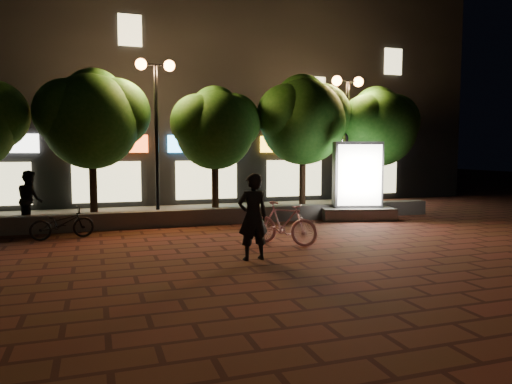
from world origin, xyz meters
name	(u,v)px	position (x,y,z in m)	size (l,w,h in m)	color
ground	(249,249)	(0.00, 0.00, 0.00)	(80.00, 80.00, 0.00)	#59241C
retaining_wall	(211,216)	(0.00, 4.00, 0.25)	(16.00, 0.45, 0.50)	#65635E
sidewalk	(195,213)	(0.00, 6.50, 0.04)	(16.00, 5.00, 0.08)	#65635E
building_block	(167,96)	(-0.01, 12.99, 5.00)	(28.00, 8.12, 11.30)	black
tree_left	(93,115)	(-3.45, 5.46, 3.44)	(3.60, 3.00, 4.89)	black
tree_mid	(216,125)	(0.55, 5.46, 3.22)	(3.24, 2.70, 4.50)	black
tree_right	(304,117)	(3.86, 5.46, 3.57)	(3.72, 3.10, 5.07)	black
tree_far_right	(379,124)	(7.05, 5.46, 3.37)	(3.48, 2.90, 4.76)	black
street_lamp_left	(156,98)	(-1.50, 5.20, 4.03)	(1.26, 0.36, 5.18)	black
street_lamp_right	(347,108)	(5.50, 5.20, 3.89)	(1.26, 0.36, 4.98)	black
ad_kiosk	(357,188)	(4.97, 3.50, 1.06)	(2.66, 1.81, 2.63)	#65635E
scooter_pink	(283,223)	(0.95, 0.19, 0.54)	(0.50, 1.78, 1.07)	#E99EBB
rider	(253,217)	(-0.28, -1.11, 0.93)	(0.68, 0.44, 1.86)	black
scooter_parked	(62,223)	(-4.29, 2.80, 0.42)	(0.56, 1.61, 0.84)	black
pedestrian	(30,199)	(-5.25, 4.50, 0.92)	(0.82, 0.64, 1.69)	black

